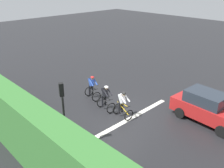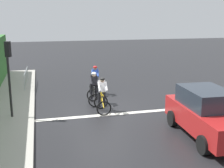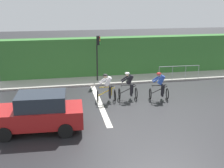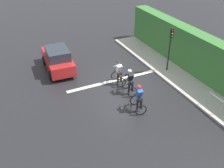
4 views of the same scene
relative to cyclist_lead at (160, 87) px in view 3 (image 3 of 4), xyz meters
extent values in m
plane|color=black|center=(-0.27, -2.89, -0.80)|extent=(80.00, 80.00, 0.00)
cube|color=#ADA89E|center=(-4.77, -0.89, -0.74)|extent=(2.80, 18.26, 0.12)
cube|color=tan|center=(-5.67, -0.89, -0.59)|extent=(0.44, 18.26, 0.42)
cube|color=#387533|center=(-5.97, -0.89, 0.69)|extent=(1.10, 18.26, 2.98)
cube|color=silver|center=(-0.27, -3.61, -0.79)|extent=(7.00, 0.30, 0.01)
torus|color=black|center=(-0.10, -0.54, -0.46)|extent=(0.68, 0.18, 0.68)
torus|color=black|center=(0.08, 0.46, -0.46)|extent=(0.68, 0.18, 0.68)
cylinder|color=black|center=(-0.01, -0.04, -0.21)|extent=(0.22, 0.98, 0.51)
cylinder|color=black|center=(0.05, 0.26, -0.18)|extent=(0.04, 0.04, 0.55)
cylinder|color=black|center=(-0.02, -0.09, 0.07)|extent=(0.17, 0.71, 0.04)
cube|color=black|center=(0.05, 0.26, 0.11)|extent=(0.14, 0.23, 0.04)
cylinder|color=black|center=(-0.08, -0.44, 0.04)|extent=(0.42, 0.11, 0.03)
cube|color=#2D51B7|center=(0.01, 0.06, 0.41)|extent=(0.37, 0.46, 0.57)
sphere|color=tan|center=(-0.02, -0.09, 0.72)|extent=(0.20, 0.20, 0.20)
ellipsoid|color=red|center=(-0.02, -0.09, 0.79)|extent=(0.29, 0.32, 0.14)
cylinder|color=black|center=(0.15, 0.14, -0.23)|extent=(0.12, 0.12, 0.74)
cylinder|color=black|center=(-0.09, 0.18, -0.23)|extent=(0.12, 0.12, 0.74)
cylinder|color=#2D51B7|center=(0.12, -0.25, 0.47)|extent=(0.17, 0.49, 0.37)
cylinder|color=#2D51B7|center=(-0.20, -0.19, 0.47)|extent=(0.17, 0.49, 0.37)
torus|color=black|center=(-0.47, -2.35, -0.46)|extent=(0.68, 0.12, 0.68)
torus|color=black|center=(-0.37, -1.33, -0.46)|extent=(0.68, 0.12, 0.68)
cylinder|color=black|center=(-0.42, -1.84, -0.21)|extent=(0.14, 0.99, 0.51)
cylinder|color=black|center=(-0.39, -1.54, -0.18)|extent=(0.04, 0.04, 0.55)
cylinder|color=black|center=(-0.43, -1.89, 0.07)|extent=(0.11, 0.71, 0.04)
cube|color=black|center=(-0.39, -1.54, 0.11)|extent=(0.12, 0.23, 0.04)
cylinder|color=black|center=(-0.46, -2.25, 0.04)|extent=(0.42, 0.07, 0.03)
cube|color=black|center=(-0.41, -1.74, 0.41)|extent=(0.34, 0.44, 0.57)
sphere|color=beige|center=(-0.43, -1.89, 0.72)|extent=(0.20, 0.20, 0.20)
ellipsoid|color=silver|center=(-0.43, -1.89, 0.79)|extent=(0.27, 0.30, 0.14)
cylinder|color=black|center=(-0.28, -1.65, -0.23)|extent=(0.12, 0.12, 0.74)
cylinder|color=black|center=(-0.52, -1.63, -0.23)|extent=(0.12, 0.12, 0.74)
cylinder|color=black|center=(-0.28, -2.04, 0.47)|extent=(0.14, 0.48, 0.37)
cylinder|color=black|center=(-0.60, -2.01, 0.47)|extent=(0.14, 0.48, 0.37)
torus|color=black|center=(-0.33, -3.68, -0.46)|extent=(0.68, 0.11, 0.68)
torus|color=black|center=(-0.25, -2.66, -0.46)|extent=(0.68, 0.11, 0.68)
cylinder|color=gold|center=(-0.29, -3.17, -0.21)|extent=(0.12, 0.99, 0.51)
cylinder|color=gold|center=(-0.27, -2.87, -0.18)|extent=(0.04, 0.04, 0.55)
cylinder|color=gold|center=(-0.30, -3.22, 0.07)|extent=(0.10, 0.72, 0.04)
cube|color=black|center=(-0.27, -2.87, 0.11)|extent=(0.12, 0.23, 0.04)
cylinder|color=black|center=(-0.32, -3.58, 0.04)|extent=(0.42, 0.06, 0.03)
cube|color=white|center=(-0.29, -3.07, 0.41)|extent=(0.33, 0.43, 0.57)
sphere|color=beige|center=(-0.30, -3.22, 0.72)|extent=(0.20, 0.20, 0.20)
ellipsoid|color=black|center=(-0.30, -3.22, 0.79)|extent=(0.26, 0.30, 0.14)
cylinder|color=black|center=(-0.16, -2.98, -0.23)|extent=(0.12, 0.12, 0.74)
cylinder|color=black|center=(-0.40, -2.96, -0.23)|extent=(0.12, 0.12, 0.74)
cylinder|color=white|center=(-0.15, -3.37, 0.47)|extent=(0.13, 0.48, 0.37)
cylinder|color=white|center=(-0.47, -3.34, 0.47)|extent=(0.13, 0.48, 0.37)
cube|color=#B21E1E|center=(2.85, -6.89, -0.10)|extent=(1.91, 4.18, 0.80)
cube|color=#262D38|center=(2.86, -6.64, 0.63)|extent=(1.60, 2.21, 0.66)
cylinder|color=black|center=(3.61, -8.20, -0.48)|extent=(0.25, 0.65, 0.64)
cylinder|color=black|center=(1.95, -8.11, -0.48)|extent=(0.25, 0.65, 0.64)
cylinder|color=black|center=(3.75, -5.66, -0.48)|extent=(0.25, 0.65, 0.64)
cylinder|color=black|center=(2.08, -5.57, -0.48)|extent=(0.25, 0.65, 0.64)
cylinder|color=black|center=(-4.29, -3.14, 0.55)|extent=(0.10, 0.10, 2.70)
cube|color=black|center=(-4.25, -3.05, 2.22)|extent=(0.26, 0.26, 0.64)
sphere|color=red|center=(-4.21, -2.94, 2.42)|extent=(0.11, 0.11, 0.11)
sphere|color=orange|center=(-4.21, -2.94, 2.22)|extent=(0.11, 0.11, 0.11)
sphere|color=green|center=(-4.21, -2.94, 2.02)|extent=(0.11, 0.11, 0.11)
cylinder|color=#999EA3|center=(-3.87, 2.97, 0.20)|extent=(0.15, 3.11, 0.05)
cylinder|color=#999EA3|center=(-3.92, 1.42, -0.30)|extent=(0.04, 0.04, 1.00)
cylinder|color=#999EA3|center=(-3.88, 2.45, -0.30)|extent=(0.04, 0.04, 1.00)
cylinder|color=#999EA3|center=(-3.85, 3.49, -0.30)|extent=(0.04, 0.04, 1.00)
cylinder|color=#999EA3|center=(-3.81, 4.53, -0.30)|extent=(0.04, 0.04, 1.00)
camera|label=1|loc=(-9.55, -11.78, 6.81)|focal=39.15mm
camera|label=2|loc=(-3.03, -15.73, 3.55)|focal=46.53mm
camera|label=3|loc=(14.58, -5.72, 4.91)|focal=43.77mm
camera|label=4|loc=(6.52, 10.17, 8.49)|focal=41.18mm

